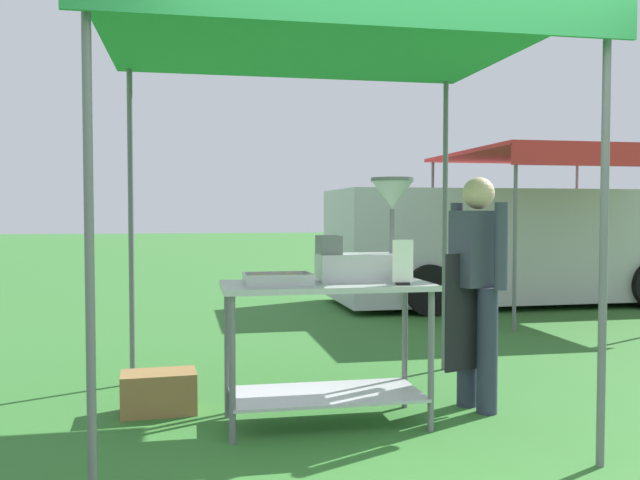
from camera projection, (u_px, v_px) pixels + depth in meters
name	position (u px, v px, depth m)	size (l,w,h in m)	color
ground_plane	(273.00, 313.00, 9.16)	(70.00, 70.00, 0.00)	#33702D
stall_canopy	(323.00, 46.00, 4.38)	(2.82, 2.49, 2.54)	slate
donut_cart	(326.00, 325.00, 4.36)	(1.33, 0.63, 0.92)	#B7B7BC
donut_tray	(276.00, 280.00, 4.23)	(0.42, 0.27, 0.07)	#B7B7BC
donut_fryer	(368.00, 241.00, 4.47)	(0.64, 0.29, 0.68)	#B7B7BC
menu_sign	(403.00, 265.00, 4.22)	(0.13, 0.05, 0.28)	black
vendor	(477.00, 280.00, 4.67)	(0.46, 0.53, 1.61)	#2D3347
supply_crate	(159.00, 392.00, 4.63)	(0.52, 0.33, 0.28)	olive
van_silver	(511.00, 245.00, 10.19)	(5.42, 2.15, 1.69)	#BCBCC1
neighbour_tent	(554.00, 158.00, 9.15)	(2.61, 2.87, 2.18)	slate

